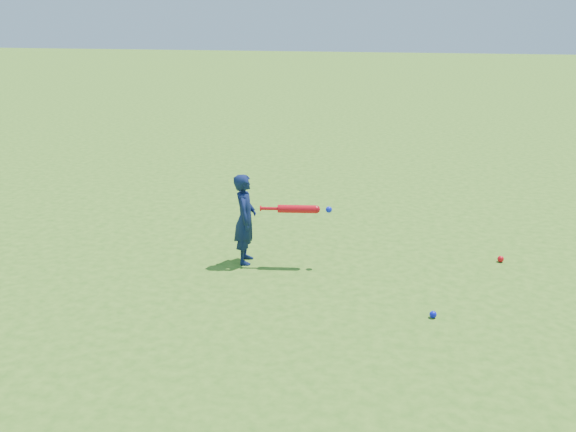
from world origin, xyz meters
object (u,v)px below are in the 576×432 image
Objects in this scene: bat_swing at (300,209)px; child at (245,219)px; ground_ball_red at (501,259)px; ground_ball_blue at (433,314)px.

child is at bearing 175.36° from bat_swing.
child is 3.07m from ground_ball_red.
child is 0.66m from bat_swing.
ground_ball_red is at bearing 63.70° from ground_ball_blue.
child is 2.46m from ground_ball_blue.
bat_swing is at bearing 144.11° from ground_ball_blue.
ground_ball_blue is at bearing -43.59° from bat_swing.
ground_ball_blue is at bearing -124.32° from child.
ground_ball_red is at bearing 5.54° from bat_swing.
ground_ball_red is at bearing -87.06° from child.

